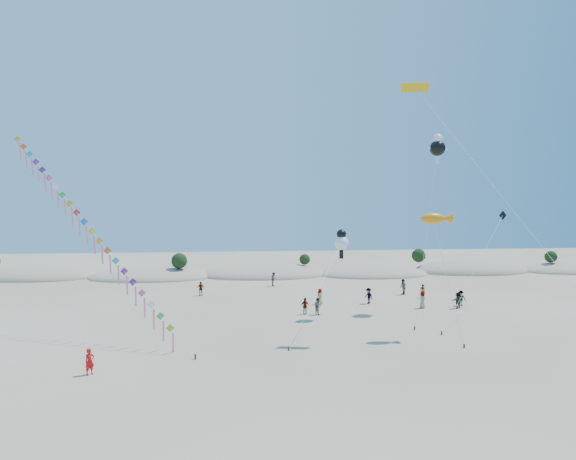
{
  "coord_description": "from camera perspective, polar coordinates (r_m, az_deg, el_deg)",
  "views": [
    {
      "loc": [
        -3.88,
        -24.68,
        10.59
      ],
      "look_at": [
        0.2,
        14.0,
        8.39
      ],
      "focal_mm": 30.0,
      "sensor_mm": 36.0,
      "label": 1
    }
  ],
  "objects": [
    {
      "name": "ground",
      "position": [
        27.14,
        2.85,
        -19.74
      ],
      "size": [
        160.0,
        160.0,
        0.0
      ],
      "primitive_type": "plane",
      "color": "gray",
      "rests_on": "ground"
    },
    {
      "name": "dune_ridge",
      "position": [
        70.77,
        -1.97,
        -5.28
      ],
      "size": [
        145.3,
        11.49,
        5.57
      ],
      "color": "gray",
      "rests_on": "ground"
    },
    {
      "name": "kite_train",
      "position": [
        42.0,
        -22.9,
        0.64
      ],
      "size": [
        17.59,
        14.25,
        17.05
      ],
      "color": "#3F2D1E",
      "rests_on": "ground"
    },
    {
      "name": "fish_kite",
      "position": [
        39.95,
        17.18,
        1.28
      ],
      "size": [
        2.5,
        4.19,
        9.8
      ],
      "color": "#3F2D1E",
      "rests_on": "ground"
    },
    {
      "name": "cartoon_kite_low",
      "position": [
        44.59,
        6.33,
        -1.33
      ],
      "size": [
        6.65,
        10.43,
        8.16
      ],
      "color": "#3F2D1E",
      "rests_on": "ground"
    },
    {
      "name": "cartoon_kite_high",
      "position": [
        51.03,
        17.3,
        9.41
      ],
      "size": [
        6.37,
        9.27,
        17.49
      ],
      "color": "#3F2D1E",
      "rests_on": "ground"
    },
    {
      "name": "parafoil_kite",
      "position": [
        41.7,
        15.27,
        15.44
      ],
      "size": [
        12.65,
        10.52,
        20.34
      ],
      "color": "#3F2D1E",
      "rests_on": "ground"
    },
    {
      "name": "dark_kite",
      "position": [
        48.5,
        22.51,
        -1.78
      ],
      "size": [
        10.36,
        8.66,
        9.83
      ],
      "color": "#3F2D1E",
      "rests_on": "ground"
    },
    {
      "name": "flyer_foreground",
      "position": [
        33.03,
        -22.45,
        -14.22
      ],
      "size": [
        0.7,
        0.7,
        1.63
      ],
      "primitive_type": "imported",
      "rotation": [
        0.0,
        0.0,
        0.77
      ],
      "color": "red",
      "rests_on": "ground"
    },
    {
      "name": "beachgoers",
      "position": [
        52.42,
        9.04,
        -7.53
      ],
      "size": [
        28.12,
        17.06,
        1.8
      ],
      "color": "slate",
      "rests_on": "ground"
    }
  ]
}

